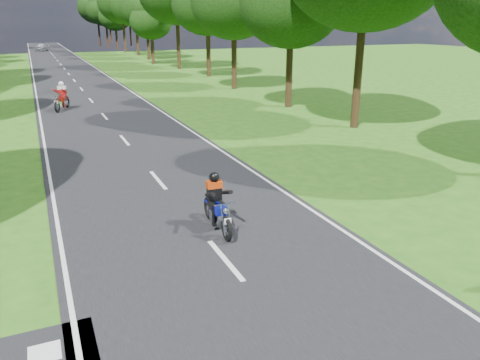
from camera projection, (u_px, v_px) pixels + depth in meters
name	position (u px, v px, depth m)	size (l,w,h in m)	color
ground	(266.00, 308.00, 8.66)	(160.00, 160.00, 0.00)	#265814
main_road	(64.00, 69.00, 52.01)	(7.00, 140.00, 0.02)	black
road_markings	(64.00, 70.00, 50.33)	(7.40, 140.00, 0.01)	silver
rider_near_blue	(217.00, 202.00, 11.70)	(0.58, 1.75, 1.46)	#0D1699
rider_far_red	(61.00, 96.00, 27.55)	(0.67, 2.01, 1.67)	#A21A0C
distant_car	(42.00, 47.00, 82.76)	(1.63, 4.04, 1.38)	#B5B7BC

